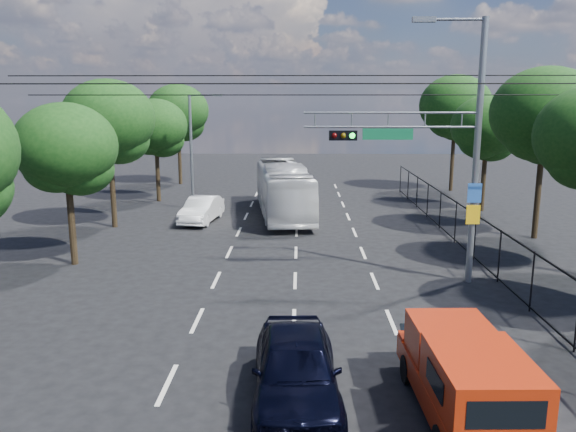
{
  "coord_description": "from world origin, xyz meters",
  "views": [
    {
      "loc": [
        0.16,
        -12.28,
        6.66
      ],
      "look_at": [
        -0.24,
        6.5,
        2.8
      ],
      "focal_mm": 35.0,
      "sensor_mm": 36.0,
      "label": 1
    }
  ],
  "objects_px": {
    "red_pickup": "(464,375)",
    "white_van": "(202,210)",
    "signal_mast": "(443,141)",
    "white_bus": "(283,189)",
    "navy_hatchback": "(296,369)"
  },
  "relations": [
    {
      "from": "signal_mast",
      "to": "white_van",
      "type": "height_order",
      "value": "signal_mast"
    },
    {
      "from": "red_pickup",
      "to": "white_bus",
      "type": "xyz_separation_m",
      "value": [
        -4.47,
        21.85,
        0.53
      ]
    },
    {
      "from": "navy_hatchback",
      "to": "white_van",
      "type": "relative_size",
      "value": 1.12
    },
    {
      "from": "red_pickup",
      "to": "signal_mast",
      "type": "bearing_deg",
      "value": 80.02
    },
    {
      "from": "signal_mast",
      "to": "navy_hatchback",
      "type": "distance_m",
      "value": 11.08
    },
    {
      "from": "white_bus",
      "to": "white_van",
      "type": "height_order",
      "value": "white_bus"
    },
    {
      "from": "red_pickup",
      "to": "navy_hatchback",
      "type": "height_order",
      "value": "red_pickup"
    },
    {
      "from": "signal_mast",
      "to": "white_van",
      "type": "distance_m",
      "value": 15.55
    },
    {
      "from": "signal_mast",
      "to": "red_pickup",
      "type": "xyz_separation_m",
      "value": [
        -1.64,
        -9.3,
        -4.25
      ]
    },
    {
      "from": "signal_mast",
      "to": "red_pickup",
      "type": "bearing_deg",
      "value": -99.98
    },
    {
      "from": "red_pickup",
      "to": "white_van",
      "type": "height_order",
      "value": "red_pickup"
    },
    {
      "from": "signal_mast",
      "to": "white_bus",
      "type": "bearing_deg",
      "value": 115.95
    },
    {
      "from": "signal_mast",
      "to": "navy_hatchback",
      "type": "xyz_separation_m",
      "value": [
        -5.19,
        -8.73,
        -4.43
      ]
    },
    {
      "from": "white_bus",
      "to": "white_van",
      "type": "relative_size",
      "value": 2.58
    },
    {
      "from": "signal_mast",
      "to": "red_pickup",
      "type": "distance_m",
      "value": 10.35
    }
  ]
}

